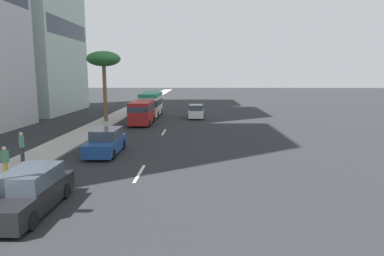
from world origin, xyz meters
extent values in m
plane|color=#26282B|center=(31.50, 0.00, 0.00)|extent=(198.00, 198.00, 0.00)
cube|color=#B2ADA3|center=(31.50, 6.88, 0.07)|extent=(162.00, 2.74, 0.15)
cube|color=silver|center=(14.29, 0.00, 0.01)|extent=(3.20, 0.16, 0.01)
cube|color=silver|center=(27.29, 0.00, 0.01)|extent=(3.20, 0.16, 0.01)
cube|color=#A51E1E|center=(32.03, 2.74, 1.30)|extent=(5.20, 2.04, 2.20)
cube|color=#2D3842|center=(32.03, 2.74, 1.78)|extent=(5.21, 2.04, 0.53)
cylinder|color=black|center=(30.47, 1.77, 0.36)|extent=(0.72, 0.24, 0.72)
cylinder|color=black|center=(30.47, 3.71, 0.36)|extent=(0.72, 0.24, 0.72)
cylinder|color=black|center=(33.59, 1.77, 0.36)|extent=(0.72, 0.24, 0.72)
cylinder|color=black|center=(33.59, 3.71, 0.36)|extent=(0.72, 0.24, 0.72)
cube|color=#1E478C|center=(18.77, 2.96, 0.58)|extent=(4.72, 1.76, 0.80)
cube|color=#38424C|center=(19.00, 2.96, 1.30)|extent=(2.60, 1.62, 0.65)
cylinder|color=black|center=(17.30, 2.15, 0.32)|extent=(0.64, 0.22, 0.64)
cylinder|color=black|center=(17.30, 3.77, 0.32)|extent=(0.64, 0.22, 0.64)
cylinder|color=black|center=(20.23, 2.15, 0.32)|extent=(0.64, 0.22, 0.64)
cylinder|color=black|center=(20.23, 3.77, 0.32)|extent=(0.64, 0.22, 0.64)
cube|color=black|center=(9.10, 3.28, 0.57)|extent=(4.80, 1.70, 0.80)
cube|color=#38424C|center=(9.34, 3.28, 1.30)|extent=(2.64, 1.57, 0.65)
cylinder|color=black|center=(7.61, 2.50, 0.32)|extent=(0.64, 0.22, 0.64)
cylinder|color=black|center=(10.59, 2.50, 0.32)|extent=(0.64, 0.22, 0.64)
cylinder|color=black|center=(10.59, 4.06, 0.32)|extent=(0.64, 0.22, 0.64)
cube|color=white|center=(37.52, -2.85, 0.57)|extent=(4.47, 1.72, 0.79)
cube|color=#38424C|center=(37.30, -2.85, 1.29)|extent=(2.46, 1.59, 0.65)
cylinder|color=black|center=(38.91, -2.06, 0.32)|extent=(0.64, 0.22, 0.64)
cylinder|color=black|center=(38.91, -3.65, 0.32)|extent=(0.64, 0.22, 0.64)
cylinder|color=black|center=(36.14, -2.06, 0.32)|extent=(0.64, 0.22, 0.64)
cylinder|color=black|center=(36.14, -3.65, 0.32)|extent=(0.64, 0.22, 0.64)
cube|color=silver|center=(39.23, 2.73, 1.35)|extent=(6.99, 2.11, 2.25)
cube|color=#268C66|center=(39.23, 2.73, 2.69)|extent=(6.99, 2.11, 0.43)
cube|color=#28333D|center=(39.23, 2.73, 1.78)|extent=(7.01, 2.11, 0.75)
cylinder|color=black|center=(37.20, 1.73, 0.42)|extent=(0.84, 0.26, 0.84)
cylinder|color=black|center=(37.20, 3.74, 0.42)|extent=(0.84, 0.26, 0.84)
cylinder|color=black|center=(41.26, 1.73, 0.42)|extent=(0.84, 0.26, 0.84)
cylinder|color=black|center=(41.26, 3.74, 0.42)|extent=(0.84, 0.26, 0.84)
cylinder|color=#333338|center=(16.11, 7.18, 0.57)|extent=(0.14, 0.14, 0.84)
cylinder|color=#333338|center=(16.27, 7.18, 0.57)|extent=(0.14, 0.14, 0.84)
cube|color=#4C8C66|center=(16.19, 7.18, 1.32)|extent=(0.37, 0.31, 0.66)
sphere|color=beige|center=(16.19, 7.18, 1.77)|extent=(0.23, 0.23, 0.23)
cylinder|color=gold|center=(12.94, 6.39, 0.53)|extent=(0.14, 0.14, 0.75)
cylinder|color=gold|center=(13.10, 6.39, 0.53)|extent=(0.14, 0.14, 0.75)
cube|color=#4C8C66|center=(13.02, 6.39, 1.20)|extent=(0.39, 0.34, 0.60)
sphere|color=beige|center=(13.02, 6.39, 1.60)|extent=(0.20, 0.20, 0.20)
cylinder|color=brown|center=(33.68, 6.96, 3.22)|extent=(0.40, 0.40, 6.14)
ellipsoid|color=#2D7238|center=(33.68, 6.96, 6.82)|extent=(3.56, 3.56, 1.60)
cube|color=#2D3847|center=(43.56, 14.27, 11.13)|extent=(13.32, 0.08, 2.21)
camera|label=1|loc=(-3.09, -3.07, 5.18)|focal=31.94mm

